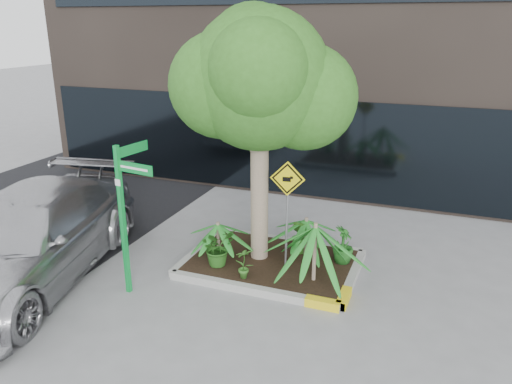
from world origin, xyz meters
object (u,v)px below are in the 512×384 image
(tree, at_px, (260,80))
(cattle_sign, at_px, (287,197))
(street_sign_post, at_px, (126,204))
(parked_car, at_px, (28,238))

(tree, distance_m, cattle_sign, 2.16)
(street_sign_post, relative_size, cattle_sign, 1.28)
(parked_car, relative_size, cattle_sign, 2.72)
(parked_car, xyz_separation_m, cattle_sign, (4.38, 1.85, 0.74))
(street_sign_post, bearing_deg, parked_car, -163.12)
(tree, height_order, cattle_sign, tree)
(parked_car, height_order, street_sign_post, street_sign_post)
(street_sign_post, bearing_deg, cattle_sign, 42.26)
(street_sign_post, distance_m, cattle_sign, 2.84)
(tree, bearing_deg, parked_car, -150.29)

